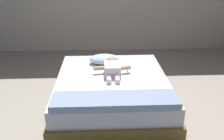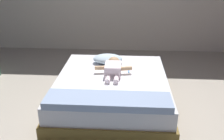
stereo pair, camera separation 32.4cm
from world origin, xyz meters
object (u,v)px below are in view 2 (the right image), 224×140
object	(u,v)px
bed	(112,91)
pillow	(108,59)
baby	(113,68)
toothbrush	(129,70)

from	to	relation	value
bed	pillow	size ratio (longest dim) A/B	3.98
pillow	baby	bearing A→B (deg)	-74.25
baby	toothbrush	world-z (taller)	baby
baby	toothbrush	bearing A→B (deg)	23.30
bed	pillow	world-z (taller)	pillow
pillow	bed	bearing A→B (deg)	-79.32
bed	baby	size ratio (longest dim) A/B	2.91
bed	baby	xyz separation A→B (m)	(0.01, 0.13, 0.28)
pillow	baby	distance (m)	0.38
baby	toothbrush	size ratio (longest dim) A/B	3.91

